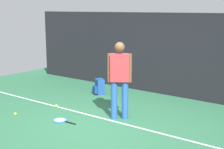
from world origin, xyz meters
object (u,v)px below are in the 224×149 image
tennis_racket (61,120)px  backpack (99,87)px  tennis_ball_by_fence (56,106)px  tennis_ball_near_player (15,114)px  tennis_player (120,76)px

tennis_racket → backpack: (-0.79, 2.26, 0.20)m
backpack → tennis_ball_by_fence: backpack is taller
tennis_ball_by_fence → tennis_racket: bearing=-37.7°
tennis_ball_near_player → tennis_ball_by_fence: size_ratio=1.00×
tennis_player → backpack: bearing=-72.9°
tennis_player → tennis_racket: tennis_player is taller
tennis_player → tennis_ball_by_fence: (-1.74, -0.27, -0.93)m
tennis_ball_near_player → tennis_racket: bearing=18.4°
tennis_racket → tennis_ball_near_player: 1.16m
tennis_racket → tennis_ball_near_player: size_ratio=9.39×
tennis_player → tennis_ball_near_player: 2.56m
tennis_player → backpack: size_ratio=3.86×
backpack → tennis_player: bearing=-6.6°
tennis_player → tennis_ball_near_player: bearing=-2.0°
tennis_player → tennis_racket: bearing=10.6°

